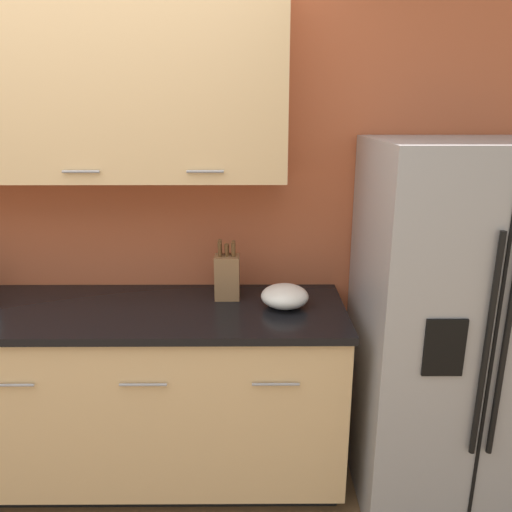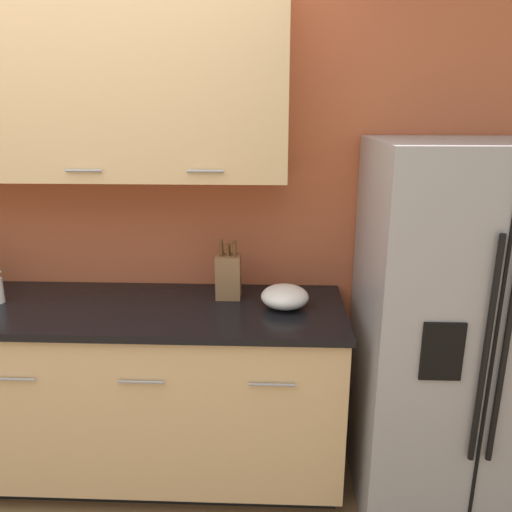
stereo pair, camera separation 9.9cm
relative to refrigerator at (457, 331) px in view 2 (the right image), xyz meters
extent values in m
cube|color=#BC5B38|center=(-1.89, 0.40, 0.45)|extent=(10.00, 0.05, 2.60)
cube|color=#E0B77F|center=(-1.67, 0.22, 1.10)|extent=(1.78, 0.32, 0.89)
cylinder|color=#99999E|center=(-1.67, 0.04, 0.71)|extent=(0.16, 0.01, 0.01)
cylinder|color=#99999E|center=(-1.14, 0.04, 0.71)|extent=(0.16, 0.01, 0.01)
cube|color=black|center=(-1.67, 0.10, -0.81)|extent=(2.28, 0.54, 0.09)
cube|color=#E0B77F|center=(-1.67, 0.06, -0.36)|extent=(2.32, 0.62, 0.81)
cube|color=black|center=(-1.67, 0.04, 0.06)|extent=(2.34, 0.64, 0.03)
cylinder|color=#99999E|center=(-1.95, -0.27, -0.14)|extent=(0.20, 0.01, 0.01)
cylinder|color=#99999E|center=(-1.40, -0.27, -0.14)|extent=(0.20, 0.01, 0.01)
cylinder|color=#99999E|center=(-0.84, -0.27, -0.14)|extent=(0.20, 0.01, 0.01)
cube|color=#9E9EA0|center=(0.00, 0.00, 0.00)|extent=(0.85, 0.73, 1.70)
cube|color=black|center=(0.00, -0.37, 0.00)|extent=(0.01, 0.01, 1.67)
cylinder|color=black|center=(-0.03, -0.38, 0.09)|extent=(0.02, 0.02, 0.94)
cylinder|color=black|center=(0.04, -0.38, 0.09)|extent=(0.02, 0.02, 0.94)
cube|color=black|center=(-0.19, -0.37, 0.09)|extent=(0.16, 0.01, 0.24)
cube|color=olive|center=(-1.06, 0.18, 0.19)|extent=(0.12, 0.10, 0.21)
cylinder|color=brown|center=(-1.09, 0.19, 0.33)|extent=(0.02, 0.03, 0.08)
cylinder|color=brown|center=(-1.09, 0.16, 0.33)|extent=(0.02, 0.03, 0.08)
cylinder|color=brown|center=(-1.06, 0.19, 0.32)|extent=(0.02, 0.03, 0.06)
cylinder|color=brown|center=(-1.06, 0.16, 0.32)|extent=(0.01, 0.03, 0.06)
cylinder|color=brown|center=(-1.03, 0.19, 0.33)|extent=(0.02, 0.03, 0.07)
cylinder|color=brown|center=(-1.03, 0.16, 0.33)|extent=(0.02, 0.04, 0.08)
ellipsoid|color=white|center=(-0.79, 0.06, 0.13)|extent=(0.22, 0.22, 0.11)
camera|label=1|loc=(-0.93, -2.11, 0.98)|focal=35.00mm
camera|label=2|loc=(-0.83, -2.11, 0.98)|focal=35.00mm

